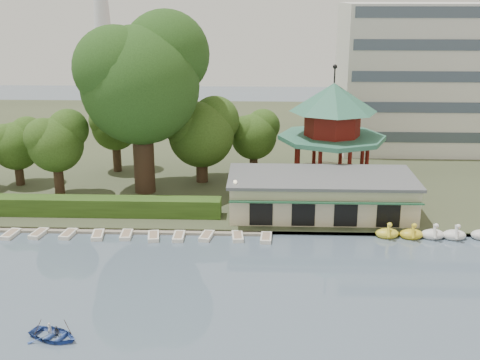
# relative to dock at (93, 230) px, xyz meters

# --- Properties ---
(ground_plane) EXTENTS (220.00, 220.00, 0.00)m
(ground_plane) POSITION_rel_dock_xyz_m (12.00, -17.20, -0.12)
(ground_plane) COLOR slate
(ground_plane) RESTS_ON ground
(shore) EXTENTS (220.00, 70.00, 0.40)m
(shore) POSITION_rel_dock_xyz_m (12.00, 34.80, 0.08)
(shore) COLOR #424930
(shore) RESTS_ON ground
(embankment) EXTENTS (220.00, 0.60, 0.30)m
(embankment) POSITION_rel_dock_xyz_m (12.00, 0.10, 0.03)
(embankment) COLOR gray
(embankment) RESTS_ON ground
(dock) EXTENTS (34.00, 1.60, 0.24)m
(dock) POSITION_rel_dock_xyz_m (0.00, 0.00, 0.00)
(dock) COLOR gray
(dock) RESTS_ON ground
(boathouse) EXTENTS (18.60, 9.39, 3.90)m
(boathouse) POSITION_rel_dock_xyz_m (22.00, 4.77, 2.25)
(boathouse) COLOR beige
(boathouse) RESTS_ON shore
(pavilion) EXTENTS (12.40, 12.40, 13.50)m
(pavilion) POSITION_rel_dock_xyz_m (24.00, 14.80, 7.36)
(pavilion) COLOR beige
(pavilion) RESTS_ON shore
(office_building) EXTENTS (38.00, 18.00, 20.00)m
(office_building) POSITION_rel_dock_xyz_m (44.67, 31.80, 9.61)
(office_building) COLOR silver
(office_building) RESTS_ON shore
(hedge) EXTENTS (30.00, 2.00, 1.80)m
(hedge) POSITION_rel_dock_xyz_m (-3.00, 3.30, 1.18)
(hedge) COLOR #33541A
(hedge) RESTS_ON shore
(lamp_post) EXTENTS (0.36, 0.36, 4.28)m
(lamp_post) POSITION_rel_dock_xyz_m (13.50, 1.80, 3.22)
(lamp_post) COLOR black
(lamp_post) RESTS_ON shore
(big_tree) EXTENTS (13.96, 13.00, 19.76)m
(big_tree) POSITION_rel_dock_xyz_m (3.17, 11.01, 13.20)
(big_tree) COLOR #3A281C
(big_tree) RESTS_ON shore
(small_trees) EXTENTS (39.29, 15.95, 9.97)m
(small_trees) POSITION_rel_dock_xyz_m (-0.43, 14.08, 5.99)
(small_trees) COLOR #3A281C
(small_trees) RESTS_ON shore
(moored_rowboats) EXTENTS (32.54, 2.70, 0.36)m
(moored_rowboats) POSITION_rel_dock_xyz_m (0.71, -1.40, 0.06)
(moored_rowboats) COLOR white
(moored_rowboats) RESTS_ON ground
(rowboat_with_passengers) EXTENTS (5.67, 4.85, 2.01)m
(rowboat_with_passengers) POSITION_rel_dock_xyz_m (2.48, -18.62, 0.38)
(rowboat_with_passengers) COLOR #3352A3
(rowboat_with_passengers) RESTS_ON ground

